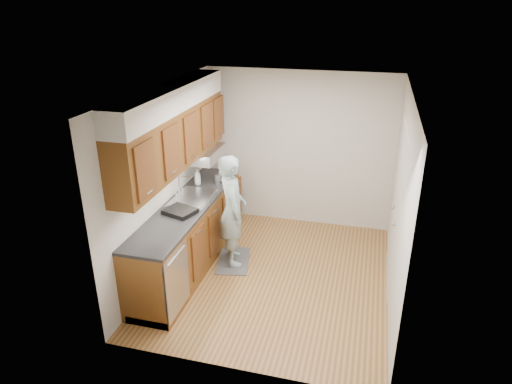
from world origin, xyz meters
TOP-DOWN VIEW (x-y plane):
  - floor at (0.00, 0.00)m, footprint 3.50×3.50m
  - ceiling at (0.00, 0.00)m, footprint 3.50×3.50m
  - wall_left at (-1.50, 0.00)m, footprint 0.02×3.50m
  - wall_right at (1.50, 0.00)m, footprint 0.02×3.50m
  - wall_back at (0.00, 1.75)m, footprint 3.00×0.02m
  - counter at (-1.20, -0.00)m, footprint 0.64×2.80m
  - upper_cabinets at (-1.33, 0.05)m, footprint 0.47×2.80m
  - closet_door at (1.49, 0.30)m, footprint 0.02×1.22m
  - floor_mat at (-0.64, 0.22)m, footprint 0.58×0.82m
  - person at (-0.64, 0.22)m, footprint 0.65×0.75m
  - soap_bottle_a at (-1.32, 0.68)m, footprint 0.12×0.12m
  - soap_bottle_b at (-1.00, 0.92)m, footprint 0.14×0.14m
  - steel_can at (-1.05, 0.79)m, footprint 0.09×0.09m
  - dish_rack at (-1.18, -0.30)m, footprint 0.45×0.41m

SIDE VIEW (x-z plane):
  - floor at x=0.00m, z-range 0.00..0.00m
  - floor_mat at x=-0.64m, z-range 0.00..0.01m
  - counter at x=-1.20m, z-range -0.16..1.14m
  - person at x=-0.64m, z-range 0.01..1.81m
  - dish_rack at x=-1.18m, z-range 0.94..1.00m
  - steel_can at x=-1.05m, z-range 0.94..1.07m
  - closet_door at x=1.49m, z-range 0.00..2.05m
  - soap_bottle_b at x=-1.00m, z-range 0.94..1.16m
  - soap_bottle_a at x=-1.32m, z-range 0.94..1.20m
  - wall_left at x=-1.50m, z-range 0.00..2.50m
  - wall_right at x=1.50m, z-range 0.00..2.50m
  - wall_back at x=0.00m, z-range 0.00..2.50m
  - upper_cabinets at x=-1.33m, z-range 1.34..2.55m
  - ceiling at x=0.00m, z-range 2.50..2.50m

